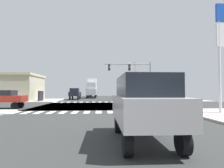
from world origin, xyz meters
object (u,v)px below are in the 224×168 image
at_px(sedan_nearside_1, 3,98).
at_px(suv_crossing_1, 143,102).
at_px(box_truck_trailing_1, 92,88).
at_px(traffic_signal_mast, 132,72).
at_px(pickup_outer_2, 75,93).
at_px(street_lamp, 134,77).
at_px(suv_leading_3, 93,92).
at_px(suv_queued_2, 94,92).

relative_size(sedan_nearside_1, suv_crossing_1, 0.93).
bearing_deg(suv_crossing_1, box_truck_trailing_1, 95.48).
height_order(sedan_nearside_1, suv_crossing_1, suv_crossing_1).
bearing_deg(traffic_signal_mast, pickup_outer_2, 138.44).
distance_m(sedan_nearside_1, suv_crossing_1, 17.69).
bearing_deg(pickup_outer_2, street_lamp, -162.80).
height_order(traffic_signal_mast, suv_leading_3, traffic_signal_mast).
bearing_deg(box_truck_trailing_1, traffic_signal_mast, 112.89).
bearing_deg(pickup_outer_2, box_truck_trailing_1, -109.67).
distance_m(street_lamp, suv_leading_3, 15.48).
distance_m(sedan_nearside_1, box_truck_trailing_1, 29.34).
height_order(street_lamp, suv_leading_3, street_lamp).
bearing_deg(sedan_nearside_1, pickup_outer_2, -12.93).
height_order(traffic_signal_mast, sedan_nearside_1, traffic_signal_mast).
height_order(suv_crossing_1, suv_queued_2, same).
relative_size(sedan_nearside_1, suv_queued_2, 0.93).
height_order(traffic_signal_mast, street_lamp, street_lamp).
distance_m(suv_crossing_1, box_truck_trailing_1, 41.90).
relative_size(street_lamp, suv_queued_2, 1.85).
height_order(suv_leading_3, box_truck_trailing_1, box_truck_trailing_1).
distance_m(street_lamp, pickup_outer_2, 14.19).
distance_m(suv_crossing_1, suv_queued_2, 55.37).
relative_size(street_lamp, suv_leading_3, 1.85).
bearing_deg(street_lamp, sedan_nearside_1, -126.36).
height_order(sedan_nearside_1, suv_queued_2, suv_queued_2).
bearing_deg(street_lamp, traffic_signal_mast, -101.09).
bearing_deg(pickup_outer_2, suv_leading_3, -101.14).
distance_m(street_lamp, suv_crossing_1, 38.01).
xyz_separation_m(sedan_nearside_1, suv_queued_2, (7.57, 41.85, 0.28)).
height_order(suv_queued_2, pickup_outer_2, pickup_outer_2).
bearing_deg(suv_queued_2, traffic_signal_mast, 103.44).
xyz_separation_m(street_lamp, box_truck_trailing_1, (-10.07, 4.35, -2.48)).
bearing_deg(suv_crossing_1, street_lamp, 80.77).
bearing_deg(traffic_signal_mast, sedan_nearside_1, -144.69).
distance_m(suv_queued_2, pickup_outer_2, 22.14).
relative_size(sedan_nearside_1, box_truck_trailing_1, 0.60).
bearing_deg(sedan_nearside_1, suv_leading_3, -12.16).
bearing_deg(suv_crossing_1, sedan_nearside_1, 130.87).
distance_m(street_lamp, box_truck_trailing_1, 11.24).
relative_size(suv_queued_2, suv_leading_3, 1.00).
xyz_separation_m(street_lamp, pickup_outer_2, (-13.07, -4.05, -3.75)).
height_order(traffic_signal_mast, suv_crossing_1, traffic_signal_mast).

